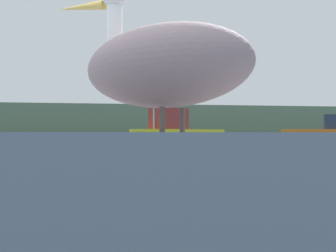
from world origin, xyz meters
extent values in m
cube|color=#6B7A51|center=(0.00, 77.86, 2.96)|extent=(140.00, 13.21, 5.92)
cube|color=gray|center=(0.81, -0.28, 0.42)|extent=(3.18, 2.78, 0.85)
ellipsoid|color=gray|center=(0.81, -0.28, 1.21)|extent=(1.11, 1.12, 0.45)
cylinder|color=white|center=(0.55, -0.02, 1.45)|extent=(0.09, 0.09, 0.34)
cone|color=gold|center=(0.35, 0.19, 1.64)|extent=(0.33, 0.34, 0.10)
cylinder|color=#4C4742|center=(0.78, -0.38, 0.92)|extent=(0.03, 0.03, 0.14)
cylinder|color=#4C4742|center=(0.91, -0.25, 0.92)|extent=(0.03, 0.03, 0.14)
cube|color=yellow|center=(5.87, 23.33, 0.58)|extent=(5.94, 3.86, 1.16)
cube|color=maroon|center=(5.19, 23.02, 1.77)|extent=(2.33, 2.05, 1.22)
cylinder|color=#B2B2B2|center=(4.28, 22.60, 3.21)|extent=(0.12, 0.12, 4.09)
cube|color=orange|center=(21.07, 34.10, 0.66)|extent=(7.13, 4.69, 1.33)
cube|color=#2D333D|center=(22.15, 33.60, 1.98)|extent=(2.42, 2.24, 1.29)
sphere|color=#E54C19|center=(2.07, 12.65, 0.34)|extent=(0.69, 0.69, 0.69)
camera|label=1|loc=(0.38, -2.67, 0.84)|focal=48.22mm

